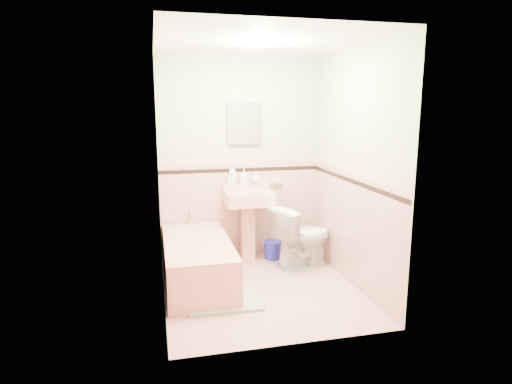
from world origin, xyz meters
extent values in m
plane|color=#DC9E90|center=(0.00, 0.00, 0.00)|extent=(2.20, 2.20, 0.00)
plane|color=white|center=(0.00, 0.00, 2.50)|extent=(2.20, 2.20, 0.00)
plane|color=beige|center=(0.00, 1.10, 1.25)|extent=(2.50, 0.00, 2.50)
plane|color=beige|center=(0.00, -1.10, 1.25)|extent=(2.50, 0.00, 2.50)
plane|color=beige|center=(-1.00, 0.00, 1.25)|extent=(0.00, 2.50, 2.50)
plane|color=beige|center=(1.00, 0.00, 1.25)|extent=(0.00, 2.50, 2.50)
plane|color=#DFA395|center=(0.00, 1.09, 0.60)|extent=(2.00, 0.00, 2.00)
plane|color=#DFA395|center=(0.00, -1.09, 0.60)|extent=(2.00, 0.00, 2.00)
plane|color=#DFA395|center=(-0.99, 0.00, 0.60)|extent=(0.00, 2.20, 2.20)
plane|color=#DFA395|center=(0.99, 0.00, 0.60)|extent=(0.00, 2.20, 2.20)
plane|color=black|center=(0.00, 1.08, 1.12)|extent=(2.00, 0.00, 2.00)
plane|color=black|center=(0.00, -1.08, 1.12)|extent=(2.00, 0.00, 2.00)
plane|color=black|center=(-0.98, 0.00, 1.12)|extent=(0.00, 2.20, 2.20)
plane|color=black|center=(0.98, 0.00, 1.12)|extent=(0.00, 2.20, 2.20)
plane|color=#DC968D|center=(0.00, 1.08, 1.22)|extent=(2.00, 0.00, 2.00)
plane|color=#DC968D|center=(0.00, -1.08, 1.22)|extent=(2.00, 0.00, 2.00)
plane|color=#DC968D|center=(-0.98, 0.00, 1.22)|extent=(0.00, 2.20, 2.20)
plane|color=#DC968D|center=(0.98, 0.00, 1.22)|extent=(0.00, 2.20, 2.20)
cube|color=tan|center=(-0.63, 0.33, 0.23)|extent=(0.70, 1.50, 0.45)
cylinder|color=silver|center=(-0.63, 1.05, 0.63)|extent=(0.04, 0.12, 0.04)
cylinder|color=silver|center=(0.05, 1.00, 0.95)|extent=(0.02, 0.02, 0.10)
cube|color=white|center=(0.05, 1.07, 1.70)|extent=(0.41, 0.04, 0.51)
cube|color=tan|center=(0.47, 1.06, 0.95)|extent=(0.11, 0.06, 0.04)
imported|color=#B2B2B2|center=(-0.11, 1.04, 1.08)|extent=(0.12, 0.12, 0.25)
imported|color=#B2B2B2|center=(0.03, 1.04, 1.05)|extent=(0.12, 0.12, 0.20)
imported|color=#B2B2B2|center=(0.19, 1.04, 1.03)|extent=(0.13, 0.13, 0.15)
cylinder|color=white|center=(-0.16, 1.04, 1.01)|extent=(0.04, 0.04, 0.12)
imported|color=white|center=(0.64, 0.53, 0.38)|extent=(0.84, 0.66, 0.75)
cube|color=gray|center=(-0.43, -0.24, 0.01)|extent=(0.72, 0.49, 0.03)
cube|color=#BF1E59|center=(-0.51, -0.30, 0.06)|extent=(0.17, 0.13, 0.06)
camera|label=1|loc=(-1.04, -4.15, 1.89)|focal=30.40mm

